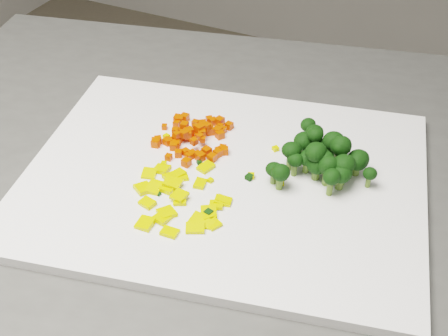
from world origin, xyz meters
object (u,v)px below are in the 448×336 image
at_px(cutting_board, 224,179).
at_px(broccoli_pile, 322,150).
at_px(pepper_pile, 182,193).
at_px(carrot_pile, 194,132).

height_order(cutting_board, broccoli_pile, broccoli_pile).
xyz_separation_m(pepper_pile, broccoli_pile, (0.12, 0.12, 0.02)).
relative_size(pepper_pile, broccoli_pile, 0.97).
bearing_deg(pepper_pile, carrot_pile, 110.29).
bearing_deg(broccoli_pile, pepper_pile, -136.58).
height_order(pepper_pile, broccoli_pile, broccoli_pile).
xyz_separation_m(cutting_board, carrot_pile, (-0.06, 0.04, 0.02)).
bearing_deg(broccoli_pile, cutting_board, -149.41).
xyz_separation_m(carrot_pile, broccoli_pile, (0.16, 0.01, 0.01)).
distance_m(carrot_pile, broccoli_pile, 0.16).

